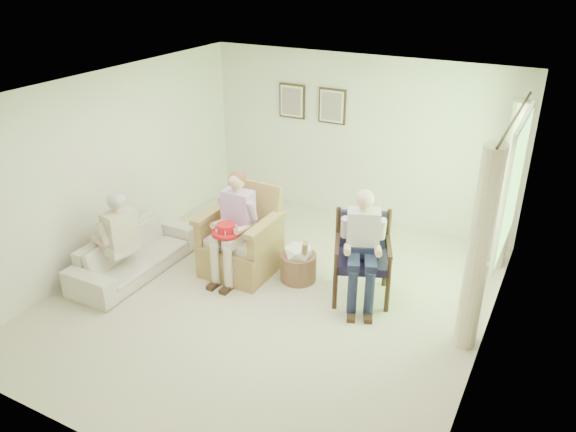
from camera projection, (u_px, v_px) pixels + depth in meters
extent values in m
plane|color=beige|center=(273.00, 297.00, 7.09)|extent=(5.50, 5.50, 0.00)
cube|color=silver|center=(358.00, 140.00, 8.73)|extent=(5.00, 0.04, 2.60)
cube|color=silver|center=(97.00, 330.00, 4.33)|extent=(5.00, 0.04, 2.60)
cube|color=silver|center=(111.00, 168.00, 7.59)|extent=(0.04, 5.50, 2.60)
cube|color=silver|center=(495.00, 252.00, 5.47)|extent=(0.04, 5.50, 2.60)
cube|color=white|center=(270.00, 91.00, 5.97)|extent=(5.00, 5.50, 0.02)
cube|color=#2D6B23|center=(514.00, 186.00, 6.34)|extent=(0.02, 1.40, 1.50)
cube|color=white|center=(525.00, 119.00, 6.01)|extent=(0.04, 1.52, 0.06)
cube|color=white|center=(502.00, 247.00, 6.67)|extent=(0.04, 1.52, 0.06)
cylinder|color=#382114|center=(517.00, 116.00, 6.04)|extent=(0.03, 2.50, 0.03)
cylinder|color=beige|center=(479.00, 251.00, 5.78)|extent=(0.34, 0.34, 2.30)
cylinder|color=beige|center=(508.00, 187.00, 7.35)|extent=(0.34, 0.34, 2.30)
cube|color=#382114|center=(292.00, 101.00, 8.98)|extent=(0.45, 0.03, 0.55)
cube|color=silver|center=(292.00, 101.00, 8.97)|extent=(0.39, 0.01, 0.49)
cube|color=tan|center=(291.00, 101.00, 8.96)|extent=(0.33, 0.01, 0.43)
cube|color=#382114|center=(332.00, 106.00, 8.69)|extent=(0.45, 0.03, 0.55)
cube|color=silver|center=(332.00, 106.00, 8.67)|extent=(0.39, 0.01, 0.49)
cube|color=tan|center=(331.00, 107.00, 8.66)|extent=(0.33, 0.01, 0.43)
cube|color=#A6904E|center=(241.00, 256.00, 7.56)|extent=(0.88, 0.85, 0.46)
cube|color=beige|center=(239.00, 238.00, 7.41)|extent=(0.68, 0.66, 0.11)
cube|color=#A6904E|center=(254.00, 206.00, 7.59)|extent=(0.81, 0.25, 0.69)
cube|color=#A6904E|center=(214.00, 223.00, 7.56)|extent=(0.11, 0.79, 0.33)
cube|color=#A6904E|center=(266.00, 236.00, 7.22)|extent=(0.11, 0.79, 0.33)
cylinder|color=black|center=(328.00, 285.00, 6.90)|extent=(0.06, 0.06, 0.46)
cylinder|color=black|center=(376.00, 299.00, 6.64)|extent=(0.06, 0.06, 0.46)
cylinder|color=black|center=(346.00, 264.00, 7.37)|extent=(0.06, 0.06, 0.46)
cylinder|color=black|center=(392.00, 276.00, 7.10)|extent=(0.06, 0.06, 0.46)
cube|color=#1D1835|center=(362.00, 261.00, 6.88)|extent=(0.61, 0.58, 0.10)
cube|color=#1D1835|center=(371.00, 231.00, 6.99)|extent=(0.56, 0.07, 0.52)
imported|color=beige|center=(134.00, 254.00, 7.53)|extent=(1.88, 0.73, 0.55)
cube|color=beige|center=(238.00, 227.00, 7.34)|extent=(0.40, 0.26, 0.16)
cube|color=#CC99D9|center=(238.00, 207.00, 7.24)|extent=(0.39, 0.24, 0.46)
sphere|color=#DDAD8E|center=(237.00, 181.00, 7.07)|extent=(0.21, 0.21, 0.21)
ellipsoid|color=brown|center=(238.00, 179.00, 7.08)|extent=(0.22, 0.22, 0.18)
cube|color=beige|center=(223.00, 236.00, 7.23)|extent=(0.14, 0.44, 0.13)
cube|color=beige|center=(236.00, 239.00, 7.15)|extent=(0.14, 0.44, 0.13)
cylinder|color=beige|center=(215.00, 264.00, 7.20)|extent=(0.12, 0.12, 0.58)
cylinder|color=beige|center=(228.00, 267.00, 7.12)|extent=(0.12, 0.12, 0.58)
cube|color=#1B213C|center=(363.00, 249.00, 6.81)|extent=(0.40, 0.26, 0.16)
cube|color=silver|center=(365.00, 228.00, 6.71)|extent=(0.39, 0.24, 0.46)
sphere|color=#DDAD8E|center=(366.00, 200.00, 6.54)|extent=(0.21, 0.21, 0.21)
ellipsoid|color=#B7B2AD|center=(367.00, 198.00, 6.55)|extent=(0.22, 0.22, 0.18)
cube|color=#1B213C|center=(348.00, 259.00, 6.70)|extent=(0.14, 0.44, 0.13)
cube|color=#1B213C|center=(364.00, 263.00, 6.61)|extent=(0.14, 0.44, 0.13)
cylinder|color=#1B213C|center=(340.00, 289.00, 6.67)|extent=(0.12, 0.12, 0.57)
cylinder|color=#1B213C|center=(356.00, 293.00, 6.59)|extent=(0.12, 0.12, 0.57)
cube|color=beige|center=(122.00, 246.00, 7.28)|extent=(0.42, 0.26, 0.16)
cube|color=beige|center=(120.00, 226.00, 7.18)|extent=(0.41, 0.24, 0.46)
sphere|color=#DDAD8E|center=(116.00, 200.00, 7.01)|extent=(0.21, 0.21, 0.21)
ellipsoid|color=#B7B2AD|center=(117.00, 197.00, 7.02)|extent=(0.22, 0.22, 0.18)
cube|color=beige|center=(104.00, 255.00, 7.17)|extent=(0.14, 0.44, 0.13)
cube|color=beige|center=(116.00, 258.00, 7.09)|extent=(0.14, 0.44, 0.13)
cylinder|color=beige|center=(95.00, 276.00, 7.10)|extent=(0.12, 0.12, 0.39)
cylinder|color=beige|center=(107.00, 280.00, 7.02)|extent=(0.12, 0.12, 0.39)
cylinder|color=red|center=(226.00, 233.00, 7.10)|extent=(0.37, 0.37, 0.04)
cylinder|color=red|center=(226.00, 228.00, 7.07)|extent=(0.23, 0.23, 0.12)
cube|color=white|center=(234.00, 230.00, 7.02)|extent=(0.04, 0.01, 0.05)
cube|color=white|center=(235.00, 226.00, 7.13)|extent=(0.03, 0.04, 0.05)
cube|color=white|center=(227.00, 224.00, 7.18)|extent=(0.03, 0.04, 0.05)
cube|color=white|center=(218.00, 226.00, 7.12)|extent=(0.04, 0.01, 0.05)
cube|color=white|center=(217.00, 231.00, 7.01)|extent=(0.03, 0.04, 0.05)
cube|color=white|center=(225.00, 233.00, 6.96)|extent=(0.03, 0.04, 0.05)
cylinder|color=#A77E5A|center=(298.00, 267.00, 7.39)|extent=(0.56, 0.56, 0.37)
ellipsoid|color=white|center=(299.00, 251.00, 7.29)|extent=(0.42, 0.42, 0.25)
cylinder|color=#A57F56|center=(304.00, 255.00, 7.20)|extent=(0.19, 0.34, 0.55)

